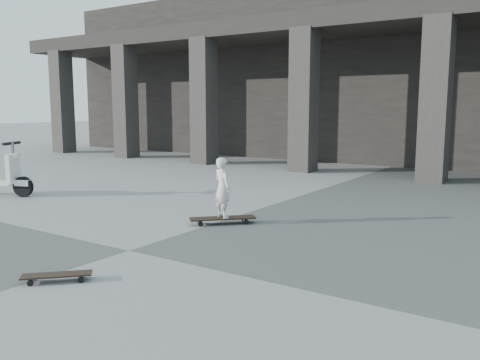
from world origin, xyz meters
The scene contains 5 objects.
ground centered at (0.00, 0.00, 0.00)m, with size 90.00×90.00×0.00m, color #4A4A48.
colonnade centered at (0.00, 13.77, 3.03)m, with size 28.00×8.82×6.00m.
longboard centered at (0.13, 1.92, 0.08)m, with size 0.92×0.92×0.11m.
skateboard_spare centered at (0.22, -1.27, 0.07)m, with size 0.64×0.65×0.09m.
child centered at (0.13, 1.92, 0.59)m, with size 0.35×0.23×0.97m, color beige.
Camera 1 is at (4.79, -4.52, 1.89)m, focal length 38.00 mm.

